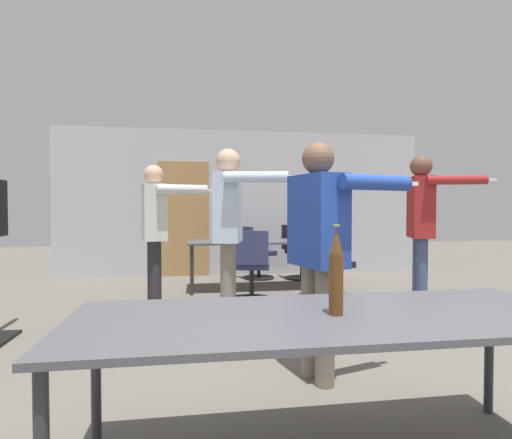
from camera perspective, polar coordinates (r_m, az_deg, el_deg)
The scene contains 12 objects.
back_wall at distance 7.33m, azimuth -1.88°, elevation 2.32°, with size 6.66×0.12×2.62m.
conference_table_near at distance 1.92m, azimuth 10.40°, elevation -14.68°, with size 2.33×0.84×0.72m.
conference_table_far at distance 6.02m, azimuth 0.91°, elevation -3.60°, with size 2.22×0.75×0.72m.
person_right_polo at distance 4.89m, azimuth 22.62°, elevation 0.32°, with size 0.75×0.75×1.81m.
person_center_tall at distance 3.99m, azimuth -3.77°, elevation -0.04°, with size 0.78×0.76×1.80m.
person_left_plaid at distance 2.82m, azimuth 9.06°, elevation -2.62°, with size 0.87×0.62×1.66m.
person_far_watching at distance 4.87m, azimuth -14.20°, elevation -0.52°, with size 0.88×0.67×1.72m.
office_chair_mid_tucked at distance 5.20m, azimuth -0.65°, elevation -6.97°, with size 0.53×0.59×0.93m.
office_chair_side_rolled at distance 5.52m, azimuth 10.16°, elevation -6.62°, with size 0.65×0.61×0.91m.
office_chair_far_right at distance 6.87m, azimuth -0.16°, elevation -5.04°, with size 0.65×0.61×0.90m.
office_chair_near_pushed at distance 6.89m, azimuth 5.97°, elevation -4.90°, with size 0.58×0.52×0.93m.
beer_bottle at distance 1.86m, azimuth 11.38°, elevation -7.39°, with size 0.07×0.07×0.41m.
Camera 1 is at (-0.88, -1.50, 1.21)m, focal length 28.00 mm.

